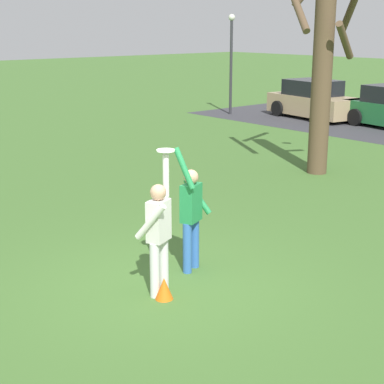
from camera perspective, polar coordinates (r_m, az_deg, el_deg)
The scene contains 8 objects.
ground_plane at distance 9.33m, azimuth -2.46°, elevation -8.63°, with size 120.00×120.00×0.00m, color #426B2D.
person_catcher at distance 8.67m, azimuth -3.14°, elevation -3.56°, with size 0.49×0.59×2.08m.
person_defender at distance 9.51m, azimuth -0.09°, elevation -1.82°, with size 0.58×0.64×2.04m.
frisbee_disc at distance 8.57m, azimuth -2.49°, elevation 3.92°, with size 0.26×0.26×0.02m, color white.
parked_car_tan at distance 26.39m, azimuth 11.35°, elevation 8.39°, with size 4.32×2.50×1.59m.
bare_tree_tall at distance 16.15m, azimuth 12.15°, elevation 11.55°, with size 2.29×2.31×5.94m.
lamppost_by_lot at distance 26.93m, azimuth 3.69°, elevation 12.75°, with size 0.28×0.28×4.26m.
field_cone_orange at distance 8.80m, azimuth -2.63°, elevation -9.02°, with size 0.26×0.26×0.32m, color orange.
Camera 1 is at (6.72, -5.25, 3.79)m, focal length 56.89 mm.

